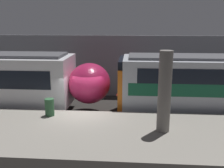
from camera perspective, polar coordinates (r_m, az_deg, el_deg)
ground_plane at (r=13.93m, az=-6.41°, el=-9.40°), size 120.00×120.00×0.00m
platform at (r=11.60m, az=-8.71°, el=-11.95°), size 40.00×4.82×0.93m
station_rear_barrier at (r=19.10m, az=-3.22°, el=3.94°), size 50.00×0.15×4.40m
support_pillar_near at (r=10.85m, az=11.36°, el=-1.72°), size 0.54×0.54×3.38m
trash_bin at (r=13.09m, az=-13.45°, el=-4.93°), size 0.44×0.44×0.85m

